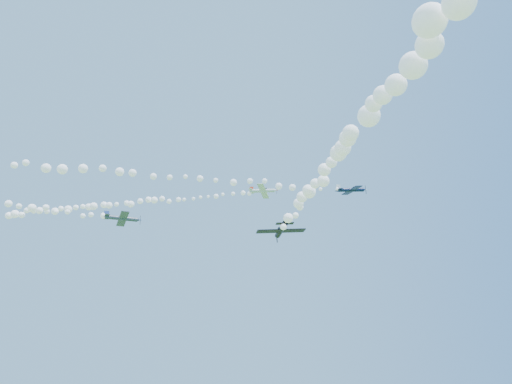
{
  "coord_description": "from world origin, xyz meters",
  "views": [
    {
      "loc": [
        1.98,
        -82.06,
        18.13
      ],
      "look_at": [
        3.75,
        -5.22,
        47.13
      ],
      "focal_mm": 30.0,
      "sensor_mm": 36.0,
      "label": 1
    }
  ],
  "objects_px": {
    "plane_white": "(263,191)",
    "plane_grey": "(123,218)",
    "plane_navy": "(352,190)",
    "plane_black": "(281,230)"
  },
  "relations": [
    {
      "from": "plane_white",
      "to": "plane_grey",
      "type": "distance_m",
      "value": 30.15
    },
    {
      "from": "plane_navy",
      "to": "plane_black",
      "type": "relative_size",
      "value": 0.8
    },
    {
      "from": "plane_navy",
      "to": "plane_black",
      "type": "bearing_deg",
      "value": -163.74
    },
    {
      "from": "plane_grey",
      "to": "plane_black",
      "type": "height_order",
      "value": "plane_grey"
    },
    {
      "from": "plane_navy",
      "to": "plane_grey",
      "type": "distance_m",
      "value": 45.64
    },
    {
      "from": "plane_navy",
      "to": "plane_white",
      "type": "bearing_deg",
      "value": 128.6
    },
    {
      "from": "plane_white",
      "to": "plane_black",
      "type": "bearing_deg",
      "value": -69.9
    },
    {
      "from": "plane_white",
      "to": "plane_grey",
      "type": "height_order",
      "value": "plane_white"
    },
    {
      "from": "plane_white",
      "to": "plane_black",
      "type": "distance_m",
      "value": 25.66
    },
    {
      "from": "plane_grey",
      "to": "plane_navy",
      "type": "bearing_deg",
      "value": -33.51
    }
  ]
}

